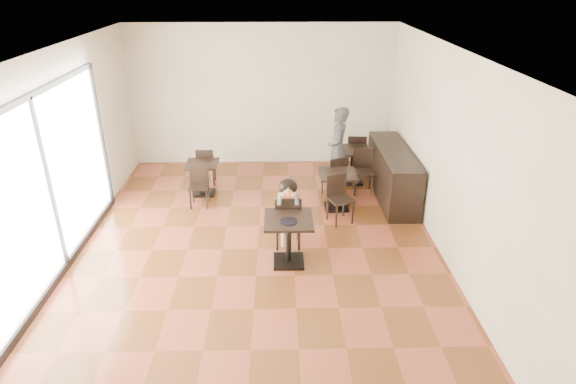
{
  "coord_description": "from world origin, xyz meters",
  "views": [
    {
      "loc": [
        0.36,
        -6.87,
        4.23
      ],
      "look_at": [
        0.51,
        0.09,
        1.0
      ],
      "focal_mm": 30.0,
      "sensor_mm": 36.0,
      "label": 1
    }
  ],
  "objects_px": {
    "chair_mid_b": "(341,200)",
    "chair_left_a": "(206,165)",
    "child_chair": "(288,220)",
    "chair_mid_a": "(334,176)",
    "cafe_table_back": "(352,166)",
    "adult_patron": "(338,149)",
    "chair_left_b": "(199,187)",
    "chair_back_b": "(363,172)",
    "cafe_table_left": "(203,179)",
    "child": "(288,213)",
    "cafe_table_mid": "(337,191)",
    "chair_back_a": "(355,153)",
    "child_table": "(289,241)"
  },
  "relations": [
    {
      "from": "child_chair",
      "to": "child",
      "type": "height_order",
      "value": "child"
    },
    {
      "from": "child",
      "to": "adult_patron",
      "type": "xyz_separation_m",
      "value": [
        1.08,
        2.31,
        0.28
      ]
    },
    {
      "from": "adult_patron",
      "to": "child_chair",
      "type": "bearing_deg",
      "value": -22.34
    },
    {
      "from": "child_chair",
      "to": "chair_mid_a",
      "type": "relative_size",
      "value": 1.07
    },
    {
      "from": "child_table",
      "to": "child_chair",
      "type": "bearing_deg",
      "value": 90.0
    },
    {
      "from": "adult_patron",
      "to": "chair_back_b",
      "type": "xyz_separation_m",
      "value": [
        0.51,
        -0.25,
        -0.41
      ]
    },
    {
      "from": "child_table",
      "to": "chair_left_a",
      "type": "height_order",
      "value": "chair_left_a"
    },
    {
      "from": "cafe_table_back",
      "to": "chair_left_a",
      "type": "distance_m",
      "value": 3.13
    },
    {
      "from": "cafe_table_back",
      "to": "chair_left_b",
      "type": "height_order",
      "value": "chair_left_b"
    },
    {
      "from": "adult_patron",
      "to": "cafe_table_back",
      "type": "height_order",
      "value": "adult_patron"
    },
    {
      "from": "cafe_table_left",
      "to": "chair_back_b",
      "type": "xyz_separation_m",
      "value": [
        3.28,
        -0.01,
        0.12
      ]
    },
    {
      "from": "child",
      "to": "cafe_table_mid",
      "type": "distance_m",
      "value": 1.68
    },
    {
      "from": "cafe_table_mid",
      "to": "chair_mid_a",
      "type": "xyz_separation_m",
      "value": [
        0.0,
        0.55,
        0.07
      ]
    },
    {
      "from": "adult_patron",
      "to": "chair_mid_b",
      "type": "distance_m",
      "value": 1.57
    },
    {
      "from": "chair_mid_a",
      "to": "child",
      "type": "bearing_deg",
      "value": 40.14
    },
    {
      "from": "child",
      "to": "cafe_table_mid",
      "type": "bearing_deg",
      "value": 54.34
    },
    {
      "from": "child_table",
      "to": "cafe_table_back",
      "type": "height_order",
      "value": "child_table"
    },
    {
      "from": "chair_mid_b",
      "to": "chair_left_b",
      "type": "xyz_separation_m",
      "value": [
        -2.66,
        0.72,
        -0.03
      ]
    },
    {
      "from": "adult_patron",
      "to": "chair_left_a",
      "type": "distance_m",
      "value": 2.83
    },
    {
      "from": "child",
      "to": "chair_mid_b",
      "type": "bearing_deg",
      "value": 39.56
    },
    {
      "from": "child",
      "to": "chair_left_a",
      "type": "relative_size",
      "value": 1.46
    },
    {
      "from": "adult_patron",
      "to": "child",
      "type": "bearing_deg",
      "value": -22.34
    },
    {
      "from": "cafe_table_left",
      "to": "chair_left_b",
      "type": "xyz_separation_m",
      "value": [
        0.0,
        -0.55,
        0.07
      ]
    },
    {
      "from": "chair_back_b",
      "to": "cafe_table_left",
      "type": "bearing_deg",
      "value": -177.47
    },
    {
      "from": "cafe_table_back",
      "to": "child_chair",
      "type": "bearing_deg",
      "value": -118.8
    },
    {
      "from": "child",
      "to": "chair_mid_a",
      "type": "relative_size",
      "value": 1.35
    },
    {
      "from": "child_table",
      "to": "chair_back_b",
      "type": "height_order",
      "value": "chair_back_b"
    },
    {
      "from": "chair_left_b",
      "to": "adult_patron",
      "type": "bearing_deg",
      "value": 15.13
    },
    {
      "from": "cafe_table_left",
      "to": "chair_back_b",
      "type": "height_order",
      "value": "chair_back_b"
    },
    {
      "from": "chair_mid_b",
      "to": "chair_left_b",
      "type": "relative_size",
      "value": 1.09
    },
    {
      "from": "chair_mid_a",
      "to": "cafe_table_mid",
      "type": "bearing_deg",
      "value": 67.15
    },
    {
      "from": "cafe_table_back",
      "to": "chair_left_b",
      "type": "relative_size",
      "value": 0.93
    },
    {
      "from": "cafe_table_back",
      "to": "chair_left_a",
      "type": "xyz_separation_m",
      "value": [
        -3.13,
        0.01,
        0.03
      ]
    },
    {
      "from": "child_table",
      "to": "child",
      "type": "relative_size",
      "value": 0.66
    },
    {
      "from": "chair_mid_a",
      "to": "child_chair",
      "type": "bearing_deg",
      "value": 40.14
    },
    {
      "from": "child",
      "to": "chair_mid_a",
      "type": "distance_m",
      "value": 2.14
    },
    {
      "from": "chair_left_a",
      "to": "chair_mid_b",
      "type": "bearing_deg",
      "value": 144.88
    },
    {
      "from": "chair_mid_b",
      "to": "chair_left_a",
      "type": "height_order",
      "value": "chair_mid_b"
    },
    {
      "from": "cafe_table_mid",
      "to": "chair_back_a",
      "type": "xyz_separation_m",
      "value": [
        0.62,
        1.81,
        0.09
      ]
    },
    {
      "from": "cafe_table_left",
      "to": "chair_left_b",
      "type": "distance_m",
      "value": 0.55
    },
    {
      "from": "chair_mid_a",
      "to": "chair_left_a",
      "type": "relative_size",
      "value": 1.09
    },
    {
      "from": "cafe_table_mid",
      "to": "chair_mid_b",
      "type": "xyz_separation_m",
      "value": [
        0.0,
        -0.55,
        0.07
      ]
    },
    {
      "from": "chair_mid_a",
      "to": "chair_mid_b",
      "type": "height_order",
      "value": "same"
    },
    {
      "from": "chair_left_a",
      "to": "chair_back_a",
      "type": "xyz_separation_m",
      "value": [
        3.28,
        0.54,
        0.05
      ]
    },
    {
      "from": "chair_mid_a",
      "to": "chair_back_a",
      "type": "bearing_deg",
      "value": -139.05
    },
    {
      "from": "child_chair",
      "to": "chair_left_b",
      "type": "relative_size",
      "value": 1.16
    },
    {
      "from": "chair_mid_a",
      "to": "chair_left_b",
      "type": "relative_size",
      "value": 1.09
    },
    {
      "from": "chair_left_a",
      "to": "chair_back_b",
      "type": "height_order",
      "value": "chair_back_b"
    },
    {
      "from": "child",
      "to": "chair_left_a",
      "type": "height_order",
      "value": "child"
    },
    {
      "from": "chair_back_b",
      "to": "chair_left_b",
      "type": "bearing_deg",
      "value": -167.96
    }
  ]
}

